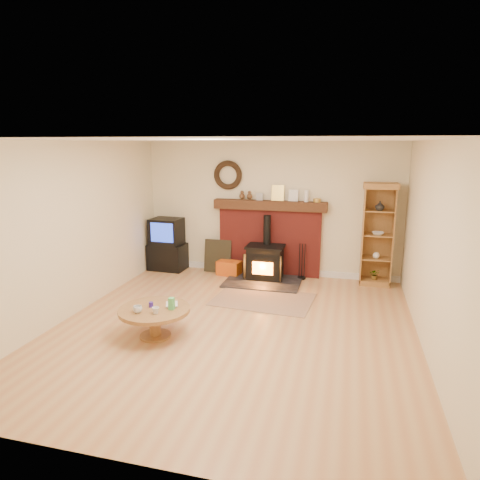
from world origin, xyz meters
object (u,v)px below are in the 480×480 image
(coffee_table, at_px, (154,314))
(wood_stove, at_px, (265,264))
(curio_cabinet, at_px, (377,234))
(tv_unit, at_px, (167,245))

(coffee_table, bearing_deg, wood_stove, 71.34)
(curio_cabinet, relative_size, coffee_table, 1.97)
(curio_cabinet, bearing_deg, wood_stove, -171.98)
(curio_cabinet, distance_m, coffee_table, 4.33)
(wood_stove, bearing_deg, tv_unit, 174.53)
(wood_stove, relative_size, tv_unit, 1.31)
(wood_stove, distance_m, tv_unit, 2.11)
(wood_stove, xyz_separation_m, coffee_table, (-0.95, -2.80, 0.01))
(wood_stove, height_order, tv_unit, wood_stove)
(wood_stove, distance_m, curio_cabinet, 2.14)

